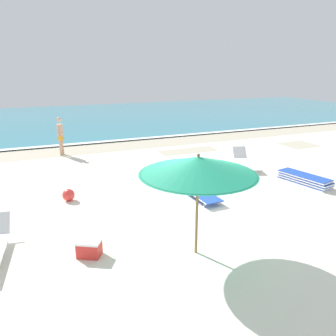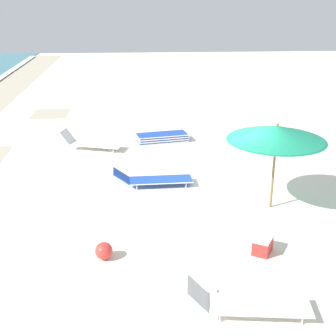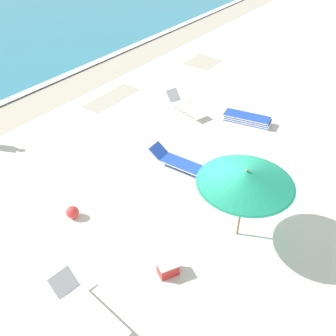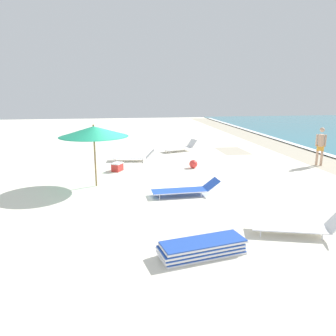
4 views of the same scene
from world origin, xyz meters
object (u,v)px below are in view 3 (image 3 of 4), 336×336
object	(u,v)px
beach_umbrella	(246,178)
sun_lounger_near_water_left	(185,106)
sun_lounger_beside_umbrella	(87,309)
sun_lounger_under_umbrella	(180,162)
lounger_stack	(247,119)
beach_ball	(73,212)
cooler_box	(168,268)

from	to	relation	value
beach_umbrella	sun_lounger_near_water_left	world-z (taller)	beach_umbrella
sun_lounger_beside_umbrella	sun_lounger_near_water_left	xyz separation A→B (m)	(9.10, 3.53, 0.00)
beach_umbrella	sun_lounger_near_water_left	size ratio (longest dim) A/B	1.10
sun_lounger_under_umbrella	sun_lounger_near_water_left	distance (m)	3.98
lounger_stack	sun_lounger_beside_umbrella	distance (m)	9.78
sun_lounger_near_water_left	beach_ball	bearing A→B (deg)	-156.17
sun_lounger_under_umbrella	cooler_box	size ratio (longest dim) A/B	3.71
beach_umbrella	sun_lounger_under_umbrella	size ratio (longest dim) A/B	1.08
sun_lounger_under_umbrella	sun_lounger_near_water_left	bearing A→B (deg)	29.05
beach_ball	cooler_box	size ratio (longest dim) A/B	0.61
sun_lounger_near_water_left	lounger_stack	bearing A→B (deg)	-59.79
lounger_stack	cooler_box	bearing A→B (deg)	-178.63
beach_umbrella	lounger_stack	world-z (taller)	beach_umbrella
sun_lounger_beside_umbrella	beach_umbrella	bearing A→B (deg)	-14.15
beach_umbrella	sun_lounger_under_umbrella	world-z (taller)	beach_umbrella
beach_umbrella	lounger_stack	size ratio (longest dim) A/B	1.24
cooler_box	sun_lounger_under_umbrella	bearing A→B (deg)	60.87
beach_ball	cooler_box	distance (m)	3.38
sun_lounger_beside_umbrella	beach_ball	world-z (taller)	sun_lounger_beside_umbrella
sun_lounger_under_umbrella	beach_ball	distance (m)	3.95
beach_ball	beach_umbrella	bearing A→B (deg)	-61.80
lounger_stack	beach_umbrella	bearing A→B (deg)	-167.09
sun_lounger_beside_umbrella	beach_ball	bearing A→B (deg)	59.80
lounger_stack	sun_lounger_near_water_left	xyz separation A→B (m)	(-0.63, 2.56, 0.06)
lounger_stack	sun_lounger_under_umbrella	world-z (taller)	sun_lounger_under_umbrella
lounger_stack	cooler_box	distance (m)	7.97
sun_lounger_near_water_left	sun_lounger_beside_umbrella	bearing A→B (deg)	-142.44
lounger_stack	sun_lounger_under_umbrella	xyz separation A→B (m)	(-4.03, 0.49, 0.04)
sun_lounger_near_water_left	beach_umbrella	bearing A→B (deg)	-117.94
lounger_stack	beach_ball	xyz separation A→B (m)	(-7.81, 1.62, 0.02)
sun_lounger_beside_umbrella	cooler_box	size ratio (longest dim) A/B	3.65
beach_umbrella	sun_lounger_under_umbrella	distance (m)	3.83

